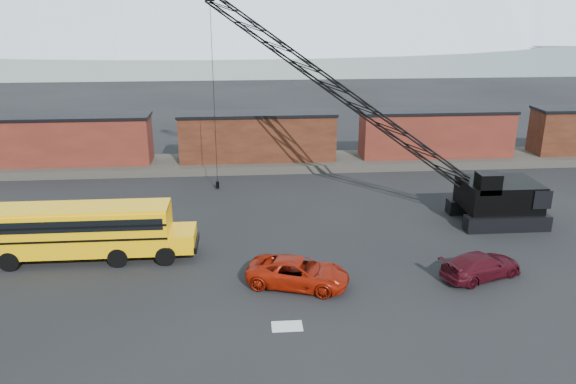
% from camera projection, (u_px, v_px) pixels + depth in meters
% --- Properties ---
extents(ground, '(160.00, 160.00, 0.00)m').
position_uv_depth(ground, '(271.00, 285.00, 29.16)').
color(ground, black).
rests_on(ground, ground).
extents(gravel_berm, '(120.00, 5.00, 0.70)m').
position_uv_depth(gravel_berm, '(258.00, 163.00, 49.80)').
color(gravel_berm, '#454038').
rests_on(gravel_berm, ground).
extents(boxcar_west_near, '(13.70, 3.10, 4.17)m').
position_uv_depth(boxcar_west_near, '(70.00, 140.00, 47.79)').
color(boxcar_west_near, '#4B1C15').
rests_on(boxcar_west_near, gravel_berm).
extents(boxcar_mid, '(13.70, 3.10, 4.17)m').
position_uv_depth(boxcar_mid, '(258.00, 136.00, 49.02)').
color(boxcar_mid, '#572718').
rests_on(boxcar_mid, gravel_berm).
extents(boxcar_east_near, '(13.70, 3.10, 4.17)m').
position_uv_depth(boxcar_east_near, '(436.00, 133.00, 50.25)').
color(boxcar_east_near, '#4B1C15').
rests_on(boxcar_east_near, gravel_berm).
extents(snow_patch, '(1.40, 0.90, 0.02)m').
position_uv_depth(snow_patch, '(287.00, 326.00, 25.42)').
color(snow_patch, silver).
rests_on(snow_patch, ground).
extents(school_bus, '(11.65, 2.65, 3.19)m').
position_uv_depth(school_bus, '(86.00, 230.00, 31.51)').
color(school_bus, '#FFB305').
rests_on(school_bus, ground).
extents(red_pickup, '(5.75, 3.94, 1.46)m').
position_uv_depth(red_pickup, '(298.00, 273.00, 28.87)').
color(red_pickup, '#9D1807').
rests_on(red_pickup, ground).
extents(maroon_suv, '(5.03, 3.44, 1.35)m').
position_uv_depth(maroon_suv, '(481.00, 266.00, 29.77)').
color(maroon_suv, '#3F0B14').
rests_on(maroon_suv, ground).
extents(crawler_crane, '(22.09, 10.92, 14.76)m').
position_uv_depth(crawler_crane, '(337.00, 90.00, 38.12)').
color(crawler_crane, black).
rests_on(crawler_crane, ground).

